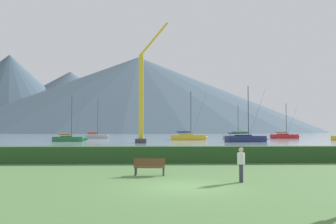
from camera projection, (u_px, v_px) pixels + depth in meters
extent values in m
plane|color=#517A42|center=(184.00, 187.00, 15.27)|extent=(1000.00, 1000.00, 0.00)
cube|color=#8499A8|center=(158.00, 135.00, 152.02)|extent=(320.00, 246.00, 0.00)
cube|color=#284C23|center=(172.00, 155.00, 26.28)|extent=(80.00, 1.20, 1.23)
cube|color=navy|center=(245.00, 139.00, 68.65)|extent=(7.91, 3.45, 1.20)
cone|color=navy|center=(267.00, 139.00, 69.29)|extent=(1.42, 1.16, 1.02)
cube|color=#1B2449|center=(243.00, 137.00, 68.61)|extent=(3.03, 2.14, 0.77)
cylinder|color=#333338|center=(248.00, 112.00, 69.00)|extent=(0.15, 0.15, 10.37)
cylinder|color=#333338|center=(240.00, 133.00, 68.55)|extent=(3.44, 0.51, 0.13)
cylinder|color=#2D7542|center=(240.00, 133.00, 68.55)|extent=(2.97, 0.80, 0.48)
cylinder|color=#333338|center=(257.00, 114.00, 69.25)|extent=(3.63, 0.43, 9.86)
cube|color=#9E9EA3|center=(236.00, 137.00, 86.75)|extent=(6.60, 3.29, 0.99)
cone|color=#9E9EA3|center=(250.00, 137.00, 87.53)|extent=(1.22, 1.03, 0.84)
cube|color=gray|center=(235.00, 136.00, 86.68)|extent=(2.58, 1.92, 0.63)
cylinder|color=#333338|center=(238.00, 121.00, 87.06)|extent=(0.13, 0.13, 7.88)
cylinder|color=#333338|center=(233.00, 133.00, 86.60)|extent=(2.81, 0.63, 0.11)
cylinder|color=#2847A3|center=(233.00, 133.00, 86.60)|extent=(2.45, 0.83, 0.40)
cylinder|color=#333338|center=(244.00, 122.00, 87.37)|extent=(2.96, 0.58, 7.50)
cube|color=red|center=(284.00, 136.00, 94.80)|extent=(7.22, 2.83, 1.11)
cone|color=red|center=(299.00, 136.00, 95.18)|extent=(1.27, 1.01, 0.95)
cube|color=#A52020|center=(283.00, 135.00, 94.78)|extent=(2.73, 1.85, 0.71)
cylinder|color=#333338|center=(286.00, 120.00, 95.08)|extent=(0.14, 0.14, 8.91)
cylinder|color=#333338|center=(281.00, 132.00, 94.77)|extent=(3.19, 0.30, 0.12)
cylinder|color=tan|center=(281.00, 132.00, 94.77)|extent=(2.73, 0.60, 0.45)
cylinder|color=#333338|center=(292.00, 121.00, 95.22)|extent=(3.37, 0.22, 8.47)
cube|color=#236B38|center=(69.00, 139.00, 71.42)|extent=(6.34, 2.42, 0.98)
cone|color=#236B38|center=(86.00, 139.00, 71.39)|extent=(1.11, 0.88, 0.83)
cube|color=#206032|center=(67.00, 137.00, 71.44)|extent=(2.39, 1.60, 0.62)
cylinder|color=#333338|center=(72.00, 117.00, 71.64)|extent=(0.12, 0.12, 9.13)
cylinder|color=#333338|center=(65.00, 134.00, 71.48)|extent=(2.81, 0.23, 0.11)
cylinder|color=orange|center=(65.00, 134.00, 71.48)|extent=(2.41, 0.50, 0.39)
cylinder|color=#333338|center=(79.00, 118.00, 71.62)|extent=(2.97, 0.16, 8.68)
cube|color=gold|center=(188.00, 137.00, 80.89)|extent=(8.07, 3.78, 1.22)
cone|color=gold|center=(207.00, 137.00, 81.70)|extent=(1.47, 1.22, 1.04)
cube|color=gold|center=(186.00, 136.00, 80.83)|extent=(3.13, 2.27, 0.78)
cylinder|color=#333338|center=(191.00, 114.00, 81.27)|extent=(0.16, 0.16, 10.66)
cylinder|color=#333338|center=(184.00, 132.00, 80.75)|extent=(3.47, 0.65, 0.13)
cylinder|color=#2847A3|center=(184.00, 132.00, 80.75)|extent=(3.01, 0.92, 0.49)
cylinder|color=#333338|center=(199.00, 115.00, 81.59)|extent=(3.66, 0.58, 10.14)
cube|color=#9E9EA3|center=(96.00, 137.00, 94.27)|extent=(6.44, 2.95, 0.98)
cone|color=#9E9EA3|center=(109.00, 137.00, 94.88)|extent=(1.17, 0.97, 0.83)
cube|color=gray|center=(94.00, 135.00, 94.23)|extent=(2.49, 1.79, 0.62)
cylinder|color=#333338|center=(98.00, 117.00, 94.62)|extent=(0.12, 0.12, 10.27)
cylinder|color=#333338|center=(92.00, 133.00, 94.18)|extent=(2.78, 0.48, 0.11)
cylinder|color=red|center=(92.00, 133.00, 94.18)|extent=(2.41, 0.71, 0.39)
cylinder|color=#333338|center=(103.00, 118.00, 94.86)|extent=(2.93, 0.43, 9.76)
cube|color=brown|center=(150.00, 167.00, 19.14)|extent=(1.72, 0.62, 0.06)
cube|color=brown|center=(149.00, 162.00, 18.97)|extent=(1.69, 0.30, 0.45)
cylinder|color=#333338|center=(164.00, 171.00, 19.24)|extent=(0.08, 0.08, 0.45)
cylinder|color=#333338|center=(136.00, 171.00, 19.34)|extent=(0.08, 0.08, 0.45)
cylinder|color=#333338|center=(163.00, 172.00, 18.91)|extent=(0.08, 0.08, 0.45)
cylinder|color=#333338|center=(135.00, 172.00, 19.01)|extent=(0.08, 0.08, 0.45)
cylinder|color=#2D3347|center=(242.00, 174.00, 16.59)|extent=(0.14, 0.14, 0.85)
cylinder|color=#2D3347|center=(241.00, 173.00, 16.77)|extent=(0.14, 0.14, 0.85)
cylinder|color=silver|center=(241.00, 159.00, 16.72)|extent=(0.36, 0.36, 0.55)
cylinder|color=silver|center=(242.00, 158.00, 16.48)|extent=(0.09, 0.09, 0.50)
cylinder|color=silver|center=(240.00, 158.00, 16.96)|extent=(0.09, 0.09, 0.50)
sphere|color=tan|center=(241.00, 150.00, 16.74)|extent=(0.22, 0.22, 0.22)
cube|color=#333338|center=(141.00, 141.00, 63.25)|extent=(2.00, 2.00, 0.80)
cube|color=gold|center=(141.00, 96.00, 63.65)|extent=(0.80, 0.80, 15.35)
cube|color=gold|center=(154.00, 39.00, 64.25)|extent=(5.07, 0.36, 6.12)
cone|color=#425666|center=(9.00, 93.00, 380.64)|extent=(182.19, 182.19, 83.88)
cone|color=#4C6070|center=(70.00, 101.00, 414.14)|extent=(229.19, 229.19, 70.73)
cone|color=#425666|center=(138.00, 94.00, 354.19)|extent=(351.70, 351.70, 75.54)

